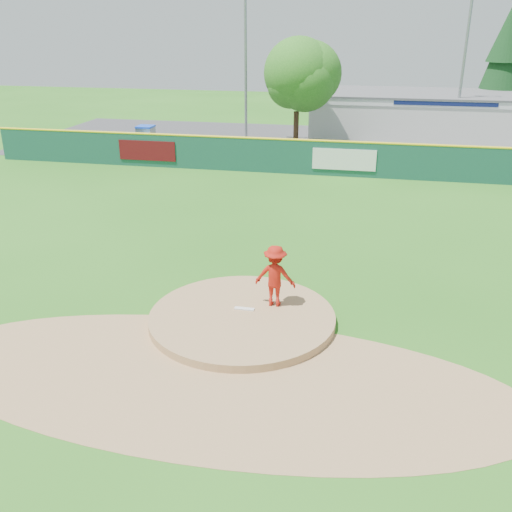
% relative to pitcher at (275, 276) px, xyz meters
% --- Properties ---
extents(ground, '(120.00, 120.00, 0.00)m').
position_rel_pitcher_xyz_m(ground, '(-0.83, -0.82, -1.20)').
color(ground, '#286B19').
rests_on(ground, ground).
extents(pitchers_mound, '(5.50, 5.50, 0.50)m').
position_rel_pitcher_xyz_m(pitchers_mound, '(-0.83, -0.82, -1.20)').
color(pitchers_mound, '#9E774C').
rests_on(pitchers_mound, ground).
extents(pitching_rubber, '(0.60, 0.15, 0.04)m').
position_rel_pitcher_xyz_m(pitching_rubber, '(-0.83, -0.52, -0.93)').
color(pitching_rubber, white).
rests_on(pitching_rubber, pitchers_mound).
extents(infield_dirt_arc, '(15.40, 15.40, 0.01)m').
position_rel_pitcher_xyz_m(infield_dirt_arc, '(-0.83, -3.82, -1.20)').
color(infield_dirt_arc, '#9E774C').
rests_on(infield_dirt_arc, ground).
extents(parking_lot, '(44.00, 16.00, 0.02)m').
position_rel_pitcher_xyz_m(parking_lot, '(-0.83, 26.18, -1.19)').
color(parking_lot, '#38383A').
rests_on(parking_lot, ground).
extents(pitcher, '(1.26, 0.75, 1.91)m').
position_rel_pitcher_xyz_m(pitcher, '(0.00, 0.00, 0.00)').
color(pitcher, '#AA180E').
rests_on(pitcher, pitchers_mound).
extents(van, '(4.79, 3.65, 1.21)m').
position_rel_pitcher_xyz_m(van, '(-5.20, 20.93, -0.58)').
color(van, white).
rests_on(van, parking_lot).
extents(pool_building_grp, '(15.20, 8.20, 3.31)m').
position_rel_pitcher_xyz_m(pool_building_grp, '(5.17, 31.18, 0.46)').
color(pool_building_grp, silver).
rests_on(pool_building_grp, ground).
extents(fence_banners, '(15.51, 0.04, 1.20)m').
position_rel_pitcher_xyz_m(fence_banners, '(-5.01, 17.10, -0.20)').
color(fence_banners, '#590C11').
rests_on(fence_banners, ground).
extents(playground_slide, '(1.10, 3.09, 1.70)m').
position_rel_pitcher_xyz_m(playground_slide, '(-12.88, 21.57, -0.34)').
color(playground_slide, blue).
rests_on(playground_slide, ground).
extents(outfield_fence, '(40.00, 0.14, 2.07)m').
position_rel_pitcher_xyz_m(outfield_fence, '(-0.83, 17.18, -0.11)').
color(outfield_fence, '#16473B').
rests_on(outfield_fence, ground).
extents(deciduous_tree, '(5.60, 5.60, 7.36)m').
position_rel_pitcher_xyz_m(deciduous_tree, '(-2.83, 24.18, 3.35)').
color(deciduous_tree, '#382314').
rests_on(deciduous_tree, ground).
extents(conifer_tree, '(4.40, 4.40, 9.50)m').
position_rel_pitcher_xyz_m(conifer_tree, '(12.17, 35.18, 4.34)').
color(conifer_tree, '#382314').
rests_on(conifer_tree, ground).
extents(light_pole_left, '(1.75, 0.25, 11.00)m').
position_rel_pitcher_xyz_m(light_pole_left, '(-6.83, 26.18, 4.85)').
color(light_pole_left, gray).
rests_on(light_pole_left, ground).
extents(light_pole_right, '(1.75, 0.25, 10.00)m').
position_rel_pitcher_xyz_m(light_pole_right, '(8.17, 28.18, 4.34)').
color(light_pole_right, gray).
rests_on(light_pole_right, ground).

